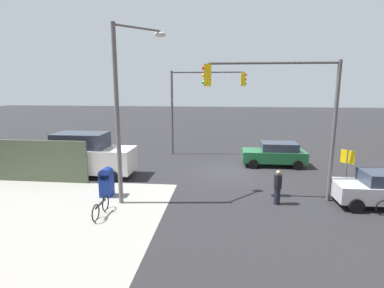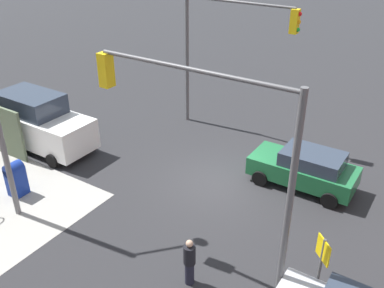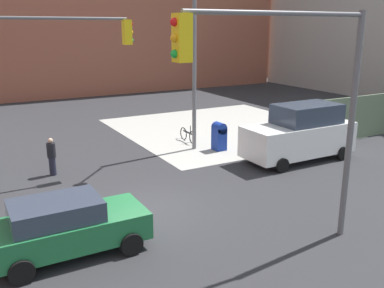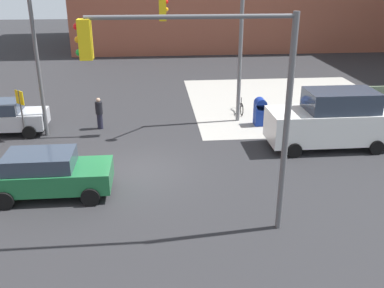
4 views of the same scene
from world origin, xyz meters
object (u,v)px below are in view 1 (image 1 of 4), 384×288
at_px(street_lamp_corner, 124,101).
at_px(coupe_silver, 382,188).
at_px(van_white_delivery, 87,155).
at_px(traffic_signal_nw_corner, 282,102).
at_px(bicycle_leaning_on_fence, 101,207).
at_px(hatchback_green, 275,154).
at_px(pedestrian_crossing, 278,187).
at_px(traffic_signal_se_corner, 200,95).
at_px(mailbox_blue, 106,181).

xyz_separation_m(street_lamp_corner, coupe_silver, (-11.56, -0.55, -3.86)).
bearing_deg(van_white_delivery, street_lamp_corner, 134.60).
xyz_separation_m(traffic_signal_nw_corner, bicycle_leaning_on_fence, (7.73, 2.70, -4.32)).
xyz_separation_m(hatchback_green, pedestrian_crossing, (1.01, 6.88, -0.01)).
relative_size(traffic_signal_nw_corner, street_lamp_corner, 0.81).
xyz_separation_m(traffic_signal_nw_corner, street_lamp_corner, (7.08, 1.03, 0.03)).
xyz_separation_m(van_white_delivery, pedestrian_crossing, (-10.63, 3.40, -0.45)).
xyz_separation_m(coupe_silver, pedestrian_crossing, (4.61, 0.23, -0.01)).
xyz_separation_m(traffic_signal_se_corner, pedestrian_crossing, (-4.29, 9.70, -3.81)).
relative_size(traffic_signal_se_corner, bicycle_leaning_on_fence, 3.71).
bearing_deg(traffic_signal_nw_corner, coupe_silver, 173.96).
distance_m(street_lamp_corner, hatchback_green, 11.41).
xyz_separation_m(coupe_silver, bicycle_leaning_on_fence, (12.21, 2.22, -0.50)).
height_order(street_lamp_corner, hatchback_green, street_lamp_corner).
relative_size(mailbox_blue, van_white_delivery, 0.26).
bearing_deg(hatchback_green, mailbox_blue, 35.95).
bearing_deg(pedestrian_crossing, traffic_signal_se_corner, 30.08).
xyz_separation_m(hatchback_green, coupe_silver, (-3.60, 6.65, -0.00)).
distance_m(coupe_silver, van_white_delivery, 15.57).
bearing_deg(traffic_signal_nw_corner, mailbox_blue, 3.44).
bearing_deg(bicycle_leaning_on_fence, hatchback_green, -134.12).
relative_size(traffic_signal_nw_corner, coupe_silver, 1.67).
height_order(traffic_signal_nw_corner, pedestrian_crossing, traffic_signal_nw_corner).
xyz_separation_m(traffic_signal_se_corner, van_white_delivery, (6.33, 6.30, -3.37)).
relative_size(traffic_signal_nw_corner, pedestrian_crossing, 4.03).
bearing_deg(mailbox_blue, street_lamp_corner, 157.09).
bearing_deg(mailbox_blue, van_white_delivery, -52.83).
distance_m(traffic_signal_se_corner, van_white_delivery, 9.55).
height_order(coupe_silver, pedestrian_crossing, coupe_silver).
bearing_deg(hatchback_green, traffic_signal_se_corner, -28.02).
distance_m(traffic_signal_nw_corner, bicycle_leaning_on_fence, 9.26).
bearing_deg(pedestrian_crossing, street_lamp_corner, 98.92).
height_order(mailbox_blue, bicycle_leaning_on_fence, mailbox_blue).
xyz_separation_m(traffic_signal_se_corner, mailbox_blue, (3.91, 9.50, -3.88)).
distance_m(traffic_signal_nw_corner, coupe_silver, 5.91).
relative_size(street_lamp_corner, hatchback_green, 1.92).
relative_size(traffic_signal_nw_corner, hatchback_green, 1.56).
distance_m(traffic_signal_nw_corner, van_white_delivery, 11.59).
bearing_deg(street_lamp_corner, coupe_silver, -177.25).
bearing_deg(traffic_signal_nw_corner, hatchback_green, -98.13).
xyz_separation_m(traffic_signal_se_corner, coupe_silver, (-8.90, 9.47, -3.81)).
relative_size(traffic_signal_se_corner, street_lamp_corner, 0.81).
bearing_deg(pedestrian_crossing, bicycle_leaning_on_fence, 110.93).
bearing_deg(pedestrian_crossing, traffic_signal_nw_corner, -3.97).
xyz_separation_m(traffic_signal_se_corner, bicycle_leaning_on_fence, (3.31, 11.70, -4.30)).
height_order(mailbox_blue, pedestrian_crossing, pedestrian_crossing).
bearing_deg(mailbox_blue, hatchback_green, -144.05).
height_order(street_lamp_corner, mailbox_blue, street_lamp_corner).
height_order(mailbox_blue, van_white_delivery, van_white_delivery).
bearing_deg(traffic_signal_nw_corner, street_lamp_corner, 8.27).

